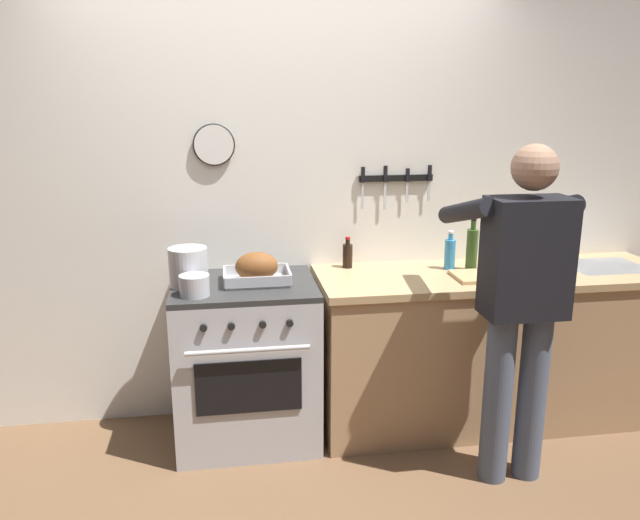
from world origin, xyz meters
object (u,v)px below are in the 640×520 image
object	(u,v)px
saucepan	(194,285)
roasting_pan	(257,269)
stove	(246,361)
cutting_board	(487,276)
bottle_dish_soap	(450,253)
person_cook	(521,295)
stock_pot	(188,267)
bottle_olive_oil	(472,248)
bottle_soy_sauce	(348,255)

from	to	relation	value
saucepan	roasting_pan	bearing A→B (deg)	29.24
stove	cutting_board	bearing A→B (deg)	-4.43
stove	saucepan	xyz separation A→B (m)	(-0.25, -0.18, 0.50)
roasting_pan	bottle_dish_soap	size ratio (longest dim) A/B	1.58
roasting_pan	saucepan	xyz separation A→B (m)	(-0.32, -0.18, -0.02)
person_cook	stock_pot	size ratio (longest dim) A/B	8.10
roasting_pan	bottle_olive_oil	world-z (taller)	bottle_olive_oil
roasting_pan	bottle_soy_sauce	size ratio (longest dim) A/B	1.94
stove	cutting_board	size ratio (longest dim) A/B	2.50
bottle_soy_sauce	bottle_dish_soap	distance (m)	0.58
stove	person_cook	world-z (taller)	person_cook
roasting_pan	bottle_dish_soap	world-z (taller)	bottle_dish_soap
stove	bottle_dish_soap	distance (m)	1.30
stock_pot	saucepan	xyz separation A→B (m)	(0.03, -0.17, -0.05)
saucepan	bottle_olive_oil	xyz separation A→B (m)	(1.54, 0.23, 0.07)
roasting_pan	bottle_dish_soap	distance (m)	1.11
person_cook	stock_pot	bearing A→B (deg)	71.37
person_cook	cutting_board	world-z (taller)	person_cook
person_cook	bottle_olive_oil	size ratio (longest dim) A/B	5.50
roasting_pan	bottle_soy_sauce	xyz separation A→B (m)	(0.54, 0.22, 0.00)
saucepan	cutting_board	distance (m)	1.57
cutting_board	bottle_dish_soap	world-z (taller)	bottle_dish_soap
cutting_board	bottle_soy_sauce	distance (m)	0.78
stove	roasting_pan	world-z (taller)	roasting_pan
roasting_pan	stock_pot	distance (m)	0.35
stock_pot	bottle_soy_sauce	size ratio (longest dim) A/B	1.13
bottle_olive_oil	bottle_soy_sauce	distance (m)	0.71
cutting_board	bottle_olive_oil	bearing A→B (deg)	99.66
person_cook	bottle_soy_sauce	bearing A→B (deg)	41.70
saucepan	bottle_olive_oil	distance (m)	1.56
stock_pot	bottle_dish_soap	world-z (taller)	bottle_dish_soap
stove	cutting_board	distance (m)	1.40
bottle_dish_soap	bottle_soy_sauce	bearing A→B (deg)	167.95
stove	bottle_dish_soap	bearing A→B (deg)	4.81
roasting_pan	bottle_soy_sauce	distance (m)	0.58
person_cook	roasting_pan	xyz separation A→B (m)	(-1.21, 0.57, 0.02)
stove	bottle_dish_soap	xyz separation A→B (m)	(1.18, 0.10, 0.54)
saucepan	bottle_dish_soap	xyz separation A→B (m)	(1.42, 0.28, 0.04)
person_cook	bottle_soy_sauce	world-z (taller)	person_cook
bottle_dish_soap	bottle_olive_oil	bearing A→B (deg)	-19.59
saucepan	bottle_dish_soap	size ratio (longest dim) A/B	0.67
saucepan	person_cook	bearing A→B (deg)	-14.49
bottle_olive_oil	stock_pot	bearing A→B (deg)	-177.58
bottle_soy_sauce	stove	bearing A→B (deg)	-159.97
saucepan	bottle_dish_soap	bearing A→B (deg)	10.95
saucepan	bottle_soy_sauce	bearing A→B (deg)	24.96
saucepan	cutting_board	xyz separation A→B (m)	(1.57, 0.07, -0.04)
bottle_olive_oil	bottle_dish_soap	distance (m)	0.13
cutting_board	bottle_olive_oil	size ratio (longest dim) A/B	1.19
saucepan	bottle_dish_soap	world-z (taller)	bottle_dish_soap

